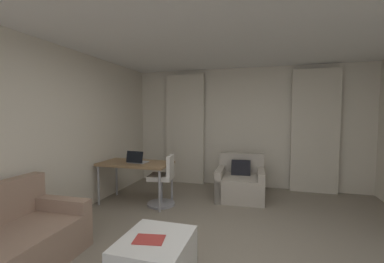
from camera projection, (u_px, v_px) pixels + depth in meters
name	position (u px, v px, depth m)	size (l,w,h in m)	color
ground_plane	(224.00, 259.00, 2.80)	(12.00, 12.00, 0.00)	gray
wall_window	(246.00, 128.00, 5.62)	(5.12, 0.06, 2.60)	beige
wall_left	(37.00, 136.00, 3.41)	(0.06, 6.12, 2.60)	beige
ceiling	(226.00, 13.00, 2.62)	(5.12, 6.12, 0.06)	white
curtain_left_panel	(185.00, 129.00, 5.87)	(0.90, 0.06, 2.50)	beige
curtain_right_panel	(315.00, 131.00, 5.12)	(0.90, 0.06, 2.50)	beige
armchair	(240.00, 184.00, 4.83)	(0.90, 0.88, 0.81)	#B2A899
desk	(136.00, 166.00, 4.54)	(1.25, 0.67, 0.74)	olive
desk_chair	(163.00, 183.00, 4.44)	(0.48, 0.48, 0.88)	gray
laptop	(137.00, 160.00, 4.48)	(0.34, 0.27, 0.22)	#ADADB2
coffee_table	(155.00, 258.00, 2.46)	(0.64, 0.75, 0.41)	white
magazine_open	(149.00, 239.00, 2.40)	(0.31, 0.25, 0.01)	#B73833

